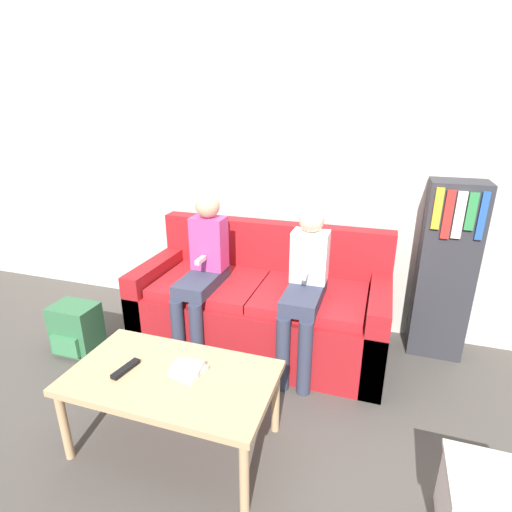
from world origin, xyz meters
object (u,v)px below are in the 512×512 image
bookshelf (445,271)px  couch (262,307)px  person_right (305,284)px  backpack (76,329)px  coffee_table (172,382)px  tv_remote (126,369)px  person_left (203,267)px

bookshelf → couch: bearing=-165.9°
person_right → backpack: size_ratio=3.02×
person_right → couch: bearing=150.9°
couch → backpack: couch is taller
couch → backpack: 1.38m
coffee_table → tv_remote: 0.25m
couch → bookshelf: (1.25, 0.31, 0.34)m
person_left → bookshelf: bearing=17.2°
couch → bookshelf: 1.33m
bookshelf → backpack: 2.69m
couch → person_right: (0.36, -0.20, 0.33)m
person_left → person_right: size_ratio=1.04×
couch → person_left: size_ratio=1.57×
person_left → bookshelf: size_ratio=0.91×
couch → tv_remote: 1.20m
tv_remote → person_left: bearing=100.1°
bookshelf → tv_remote: bearing=-138.4°
couch → person_left: person_left is taller
tv_remote → person_right: bearing=61.9°
couch → backpack: size_ratio=4.90×
couch → tv_remote: bearing=-108.5°
couch → bookshelf: bookshelf is taller
coffee_table → bookshelf: 1.99m
person_right → bookshelf: (0.89, 0.51, 0.01)m
person_left → backpack: size_ratio=3.13×
person_left → backpack: bearing=-159.2°
couch → coffee_table: (-0.14, -1.09, 0.10)m
coffee_table → backpack: size_ratio=2.83×
backpack → tv_remote: bearing=-34.1°
couch → coffee_table: size_ratio=1.73×
coffee_table → backpack: bearing=153.5°
coffee_table → person_right: (0.50, 0.89, 0.23)m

